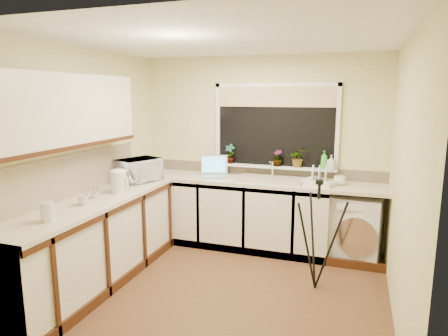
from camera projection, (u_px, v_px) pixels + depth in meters
floor at (223, 289)px, 4.04m from camera, size 3.20×3.20×0.00m
ceiling at (223, 39)px, 3.59m from camera, size 3.20×3.20×0.00m
wall_back at (260, 151)px, 5.22m from camera, size 3.20×0.00×3.20m
wall_front at (145, 216)px, 2.42m from camera, size 3.20×0.00×3.20m
wall_left at (85, 162)px, 4.32m from camera, size 0.00×3.00×3.00m
wall_right at (404, 183)px, 3.31m from camera, size 0.00×3.00×3.00m
base_cabinet_back at (229, 213)px, 5.18m from camera, size 2.55×0.60×0.86m
base_cabinet_left at (95, 244)px, 4.09m from camera, size 0.54×2.40×0.86m
worktop_back at (254, 181)px, 5.00m from camera, size 3.20×0.60×0.04m
worktop_left at (93, 202)px, 4.01m from camera, size 0.60×2.40×0.04m
upper_cabinet at (65, 111)px, 3.75m from camera, size 0.28×1.90×0.70m
splashback_left at (68, 177)px, 4.06m from camera, size 0.02×2.40×0.45m
splashback_back at (259, 170)px, 5.25m from camera, size 3.20×0.02×0.14m
window_glass at (275, 127)px, 5.08m from camera, size 1.50×0.02×1.00m
window_blind at (276, 97)px, 4.99m from camera, size 1.50×0.02×0.25m
windowsill at (274, 167)px, 5.12m from camera, size 1.60×0.14×0.03m
sink at (270, 179)px, 4.93m from camera, size 0.82×0.46×0.03m
faucet at (273, 168)px, 5.08m from camera, size 0.03×0.03×0.24m
washing_machine at (357, 228)px, 4.71m from camera, size 0.64×0.62×0.79m
laptop at (214, 171)px, 5.19m from camera, size 0.45×0.43×0.26m
kettle at (119, 182)px, 4.29m from camera, size 0.18×0.18×0.23m
dish_rack at (321, 182)px, 4.72m from camera, size 0.46×0.42×0.06m
tripod at (317, 235)px, 3.97m from camera, size 0.62×0.62×1.13m
glass_jug at (48, 212)px, 3.33m from camera, size 0.11×0.11×0.17m
steel_jar at (96, 193)px, 4.09m from camera, size 0.08×0.08×0.11m
microwave at (139, 170)px, 4.86m from camera, size 0.51×0.60×0.28m
plant_a at (230, 154)px, 5.25m from camera, size 0.15×0.11×0.26m
plant_c at (278, 158)px, 5.05m from camera, size 0.15×0.15×0.21m
plant_d at (298, 158)px, 4.99m from camera, size 0.26×0.25×0.23m
soap_bottle_green at (324, 160)px, 4.90m from camera, size 0.11×0.11×0.22m
soap_bottle_clear at (331, 162)px, 4.84m from camera, size 0.10×0.10×0.18m
cup_back at (340, 180)px, 4.68m from camera, size 0.16×0.16×0.11m
cup_left at (83, 200)px, 3.83m from camera, size 0.12×0.12×0.10m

